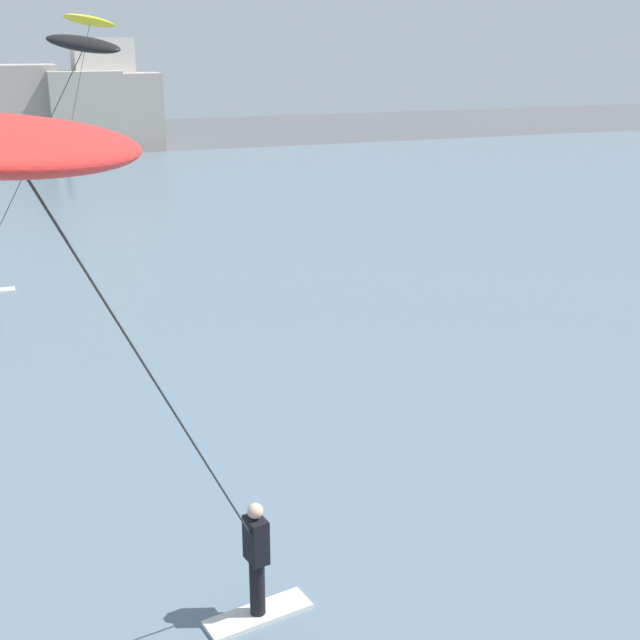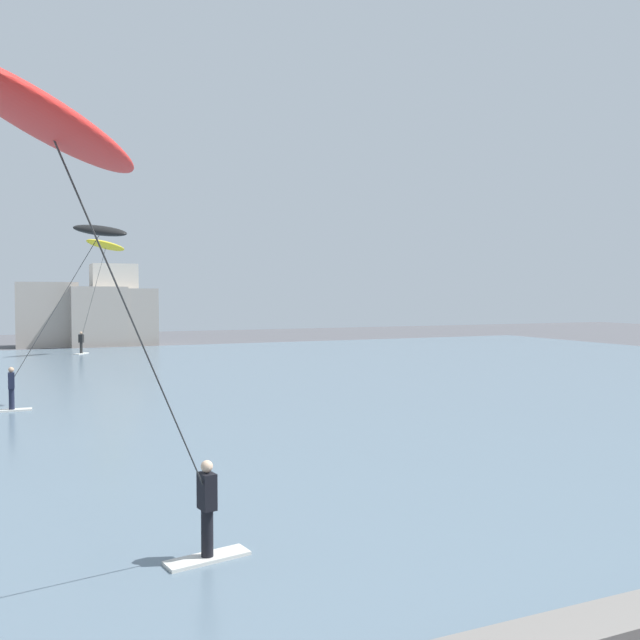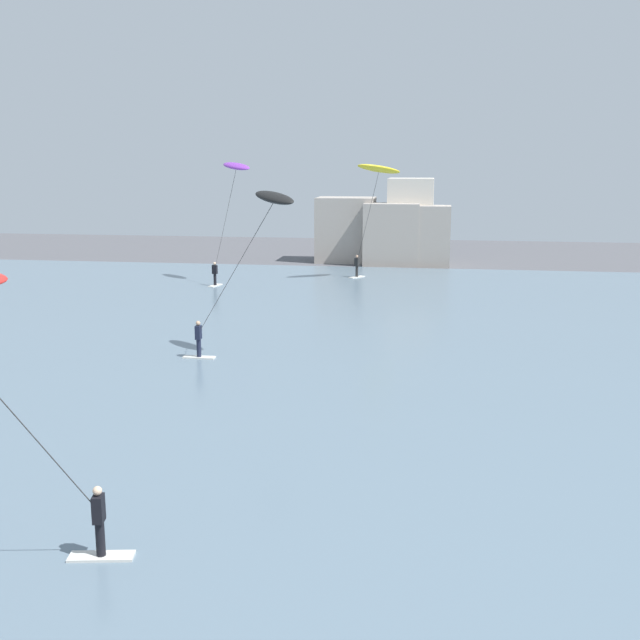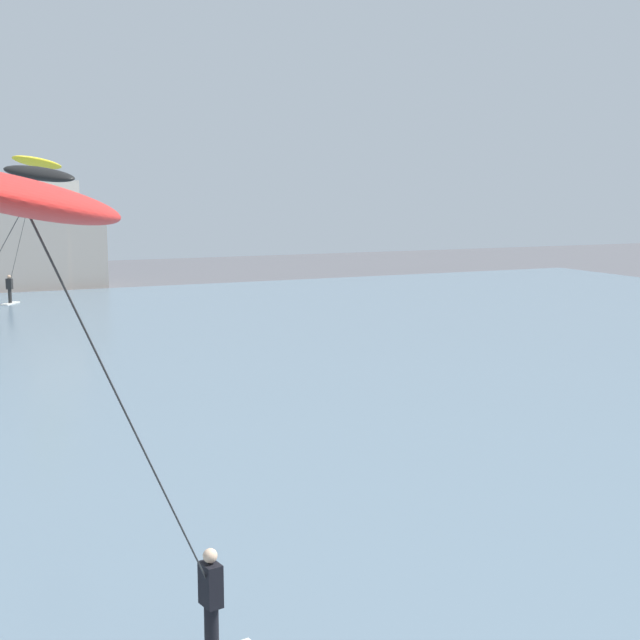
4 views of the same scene
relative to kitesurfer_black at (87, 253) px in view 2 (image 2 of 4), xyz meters
The scene contains 5 objects.
water_bay 7.95m from the kitesurfer_black, 48.84° to the left, with size 84.00×52.00×0.10m, color slate.
far_shore_buildings 33.46m from the kitesurfer_black, 84.79° to the left, with size 11.30×5.16×7.13m.
kitesurfer_black is the anchor object (origin of this frame).
kitesurfer_yellow 22.86m from the kitesurfer_black, 82.39° to the left, with size 3.93×3.73×8.44m.
kitesurfer_red 19.58m from the kitesurfer_black, 95.45° to the right, with size 4.64×4.51×6.87m.
Camera 2 is at (-5.78, -2.16, 4.46)m, focal length 37.99 mm.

